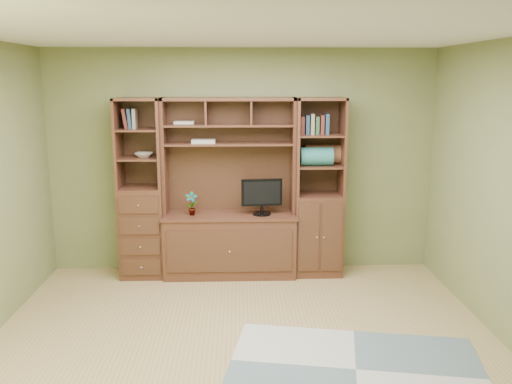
{
  "coord_description": "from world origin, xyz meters",
  "views": [
    {
      "loc": [
        -0.05,
        -4.3,
        2.26
      ],
      "look_at": [
        0.14,
        1.2,
        1.1
      ],
      "focal_mm": 38.0,
      "sensor_mm": 36.0,
      "label": 1
    }
  ],
  "objects_px": {
    "left_tower": "(142,189)",
    "monitor": "(262,190)",
    "right_tower": "(318,188)",
    "center_hutch": "(229,189)"
  },
  "relations": [
    {
      "from": "left_tower",
      "to": "right_tower",
      "type": "height_order",
      "value": "same"
    },
    {
      "from": "monitor",
      "to": "right_tower",
      "type": "bearing_deg",
      "value": 1.31
    },
    {
      "from": "right_tower",
      "to": "monitor",
      "type": "height_order",
      "value": "right_tower"
    },
    {
      "from": "center_hutch",
      "to": "right_tower",
      "type": "relative_size",
      "value": 1.0
    },
    {
      "from": "center_hutch",
      "to": "right_tower",
      "type": "distance_m",
      "value": 1.03
    },
    {
      "from": "left_tower",
      "to": "monitor",
      "type": "relative_size",
      "value": 3.6
    },
    {
      "from": "center_hutch",
      "to": "left_tower",
      "type": "height_order",
      "value": "same"
    },
    {
      "from": "right_tower",
      "to": "monitor",
      "type": "xyz_separation_m",
      "value": [
        -0.66,
        -0.07,
        -0.01
      ]
    },
    {
      "from": "left_tower",
      "to": "monitor",
      "type": "distance_m",
      "value": 1.37
    },
    {
      "from": "center_hutch",
      "to": "right_tower",
      "type": "height_order",
      "value": "same"
    }
  ]
}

